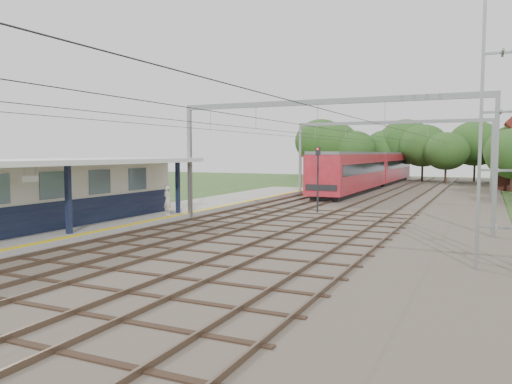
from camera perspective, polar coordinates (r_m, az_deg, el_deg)
The scene contains 13 objects.
ground at distance 16.65m, azimuth -20.96°, elevation -10.07°, with size 160.00×160.00×0.00m, color #2D4C1E.
ballast_bed at distance 42.07m, azimuth 14.30°, elevation -1.18°, with size 18.00×90.00×0.10m, color #473D33.
platform at distance 31.86m, azimuth -12.29°, elevation -2.69°, with size 5.00×52.00×0.35m, color gray.
yellow_stripe at distance 30.54m, azimuth -8.93°, elevation -2.61°, with size 0.45×52.00×0.01m, color yellow.
station_building at distance 27.49m, azimuth -23.53°, elevation -0.17°, with size 3.41×18.00×3.40m.
canopy at distance 25.92m, azimuth -23.66°, elevation 3.10°, with size 6.40×20.00×3.44m.
rail_tracks at distance 42.58m, azimuth 11.00°, elevation -0.89°, with size 11.80×88.00×0.15m.
catenary_system at distance 37.40m, azimuth 12.20°, elevation 6.55°, with size 17.22×88.00×7.00m.
lattice_pylon at distance 19.26m, azimuth 26.21°, elevation 9.69°, with size 1.30×1.30×12.00m.
tree_band at distance 68.74m, azimuth 18.44°, elevation 4.94°, with size 31.72×30.88×8.82m.
person at distance 30.37m, azimuth -10.06°, elevation -0.95°, with size 0.66×0.44×1.82m, color beige.
train at distance 59.63m, azimuth 13.14°, elevation 2.63°, with size 3.15×39.25×4.13m.
signal_post at distance 33.68m, azimuth 7.08°, elevation 2.35°, with size 0.33×0.28×4.50m.
Camera 1 is at (11.65, -11.17, 4.10)m, focal length 35.00 mm.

